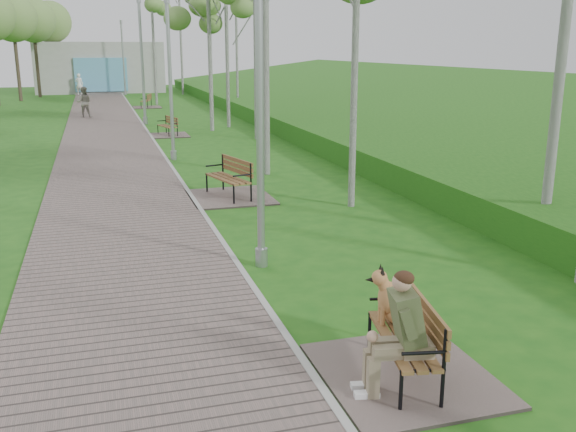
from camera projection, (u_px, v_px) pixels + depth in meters
name	position (u px, v px, depth m)	size (l,w,h in m)	color
ground	(344.00, 424.00, 6.31)	(120.00, 120.00, 0.00)	#1D5516
walkway	(107.00, 139.00, 25.75)	(3.50, 67.00, 0.04)	#645650
kerb	(152.00, 137.00, 26.23)	(0.10, 67.00, 0.05)	#999993
embankment	(432.00, 132.00, 28.16)	(14.00, 70.00, 1.60)	#35771D
building_north	(100.00, 67.00, 52.63)	(10.00, 5.20, 4.00)	#9E9E99
bench_main	(401.00, 343.00, 7.04)	(1.84, 2.04, 1.60)	#645650
bench_second	(228.00, 189.00, 15.72)	(1.96, 2.18, 1.20)	#645650
bench_third	(168.00, 131.00, 26.80)	(1.60, 1.78, 0.98)	#645650
bench_far	(146.00, 104.00, 39.36)	(1.67, 1.86, 1.03)	#645650
lamp_post_near	(260.00, 116.00, 10.22)	(0.21, 0.21, 5.42)	#9A9DA2
lamp_post_second	(170.00, 85.00, 20.51)	(0.20, 0.20, 5.16)	#9A9DA2
lamp_post_third	(142.00, 66.00, 30.23)	(0.23, 0.23, 5.85)	#9A9DA2
lamp_post_far	(123.00, 61.00, 49.14)	(0.22, 0.22, 5.58)	#9A9DA2
pedestrian_near	(79.00, 84.00, 49.49)	(0.60, 0.39, 1.64)	white
pedestrian_far	(84.00, 102.00, 33.49)	(0.78, 0.61, 1.61)	gray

